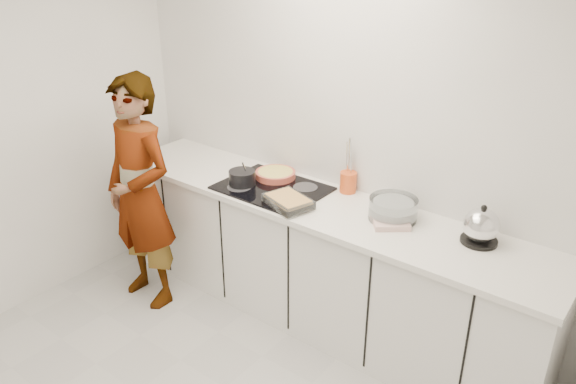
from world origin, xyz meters
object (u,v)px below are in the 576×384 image
Objects in this scene: saucepan at (242,178)px; utensil_crock at (348,182)px; tart_dish at (275,174)px; baking_dish at (288,201)px; mixing_bowl at (393,210)px; kettle at (481,227)px; cook at (140,194)px; hob at (272,188)px.

saucepan is 0.73m from utensil_crock.
saucepan is at bearing -113.41° from tart_dish.
mixing_bowl is at bearing 23.78° from baking_dish.
mixing_bowl is at bearing -175.15° from kettle.
mixing_bowl is 1.27× the size of kettle.
kettle is 2.27m from cook.
kettle is at bearing -7.49° from utensil_crock.
utensil_crock is (-0.96, 0.13, -0.03)m from kettle.
kettle is at bearing 8.91° from saucepan.
saucepan is 0.46m from baking_dish.
kettle is at bearing 6.36° from hob.
cook is at bearing -145.50° from utensil_crock.
utensil_crock is 1.46m from cook.
baking_dish is 1.18m from kettle.
utensil_crock is at bearing 68.37° from baking_dish.
hob is at bearing -172.72° from mixing_bowl.
cook reaches higher than tart_dish.
baking_dish reaches higher than tart_dish.
hob is 5.03× the size of utensil_crock.
hob is 2.37× the size of mixing_bowl.
mixing_bowl is (1.06, 0.20, -0.00)m from saucepan.
mixing_bowl is 1.76m from cook.
baking_dish reaches higher than hob.
tart_dish is at bearing 47.48° from cook.
kettle reaches higher than tart_dish.
hob is at bearing 149.02° from baking_dish.
baking_dish is (0.35, -0.30, 0.01)m from tart_dish.
kettle is at bearing 15.37° from baking_dish.
hob is 0.31m from baking_dish.
tart_dish is 0.22× the size of cook.
kettle reaches higher than saucepan.
baking_dish is at bearing -156.22° from mixing_bowl.
utensil_crock is at bearing 172.51° from kettle.
baking_dish is at bearing -164.63° from kettle.
kettle reaches higher than baking_dish.
mixing_bowl reaches higher than baking_dish.
hob is at bearing 37.20° from cook.
mixing_bowl is (0.87, 0.11, 0.06)m from hob.
utensil_crock is 0.08× the size of cook.
saucepan is at bearing 172.11° from baking_dish.
kettle is 0.14× the size of cook.
tart_dish is 2.65× the size of utensil_crock.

